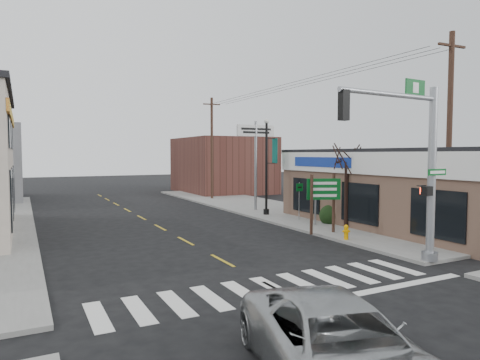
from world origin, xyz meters
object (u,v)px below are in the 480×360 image
traffic_signal_pole (417,155)px  bare_tree (347,150)px  guide_sign (323,195)px  utility_pole_far (212,147)px  suv (338,348)px  fire_hydrant (346,231)px  utility_pole_near (449,136)px  lamp_post (267,159)px  dance_center_sign (256,142)px

traffic_signal_pole → bare_tree: traffic_signal_pole is taller
guide_sign → utility_pole_far: (1.73, 17.47, 2.57)m
guide_sign → suv: bearing=-103.2°
suv → fire_hydrant: bearing=63.1°
fire_hydrant → bare_tree: size_ratio=0.13×
guide_sign → utility_pole_near: (3.20, -4.29, 2.72)m
guide_sign → bare_tree: (2.12, 0.80, 2.16)m
guide_sign → bare_tree: bare_tree is taller
utility_pole_near → lamp_post: bearing=103.6°
guide_sign → lamp_post: 7.13m
traffic_signal_pole → dance_center_sign: 15.28m
bare_tree → utility_pole_far: utility_pole_far is taller
dance_center_sign → lamp_post: bearing=-101.9°
lamp_post → dance_center_sign: dance_center_sign is taller
fire_hydrant → utility_pole_far: size_ratio=0.08×
guide_sign → utility_pole_far: 17.74m
lamp_post → bare_tree: size_ratio=1.18×
suv → utility_pole_far: utility_pole_far is taller
lamp_post → utility_pole_far: bearing=87.8°
fire_hydrant → dance_center_sign: bearing=82.6°
suv → utility_pole_far: size_ratio=0.61×
lamp_post → dance_center_sign: size_ratio=1.00×
guide_sign → bare_tree: size_ratio=0.56×
traffic_signal_pole → utility_pole_near: size_ratio=0.71×
traffic_signal_pole → lamp_post: size_ratio=1.05×
dance_center_sign → fire_hydrant: bearing=-98.2°
suv → traffic_signal_pole: size_ratio=0.82×
suv → guide_sign: 13.70m
lamp_post → dance_center_sign: 2.62m
lamp_post → suv: bearing=-115.4°
suv → utility_pole_near: (11.41, 6.61, 3.97)m
fire_hydrant → traffic_signal_pole: bearing=-98.1°
guide_sign → fire_hydrant: bearing=-66.2°
guide_sign → dance_center_sign: (1.41, 9.18, 2.78)m
suv → utility_pole_far: (9.94, 28.37, 3.82)m
traffic_signal_pole → lamp_post: bearing=79.0°
dance_center_sign → guide_sign: bearing=-99.5°
utility_pole_far → utility_pole_near: bearing=-78.2°
traffic_signal_pole → fire_hydrant: (0.61, 4.28, -3.41)m
suv → bare_tree: 15.97m
guide_sign → utility_pole_near: bearing=-29.5°
bare_tree → utility_pole_near: size_ratio=0.57×
utility_pole_near → utility_pole_far: utility_pole_near is taller
fire_hydrant → bare_tree: 4.88m
guide_sign → fire_hydrant: size_ratio=4.27×
guide_sign → utility_pole_near: utility_pole_near is taller
fire_hydrant → guide_sign: bearing=90.0°
dance_center_sign → utility_pole_far: size_ratio=0.70×
lamp_post → utility_pole_far: 10.67m
traffic_signal_pole → utility_pole_near: (3.81, 1.65, 0.79)m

